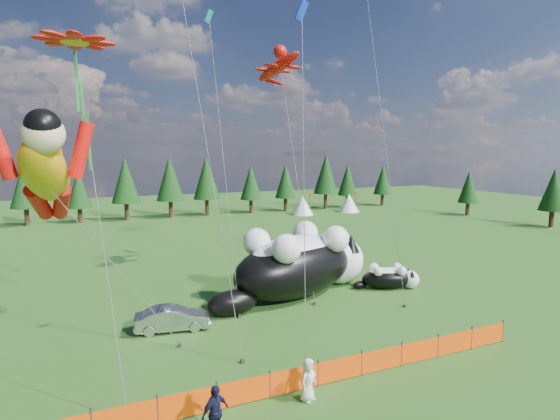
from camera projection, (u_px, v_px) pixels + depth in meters
name	position (u px, v px, depth m)	size (l,w,h in m)	color
ground	(265.00, 358.00, 19.15)	(160.00, 160.00, 0.00)	#0D3309
safety_fence	(294.00, 380.00, 16.36)	(22.06, 0.06, 1.10)	#262626
tree_line	(142.00, 190.00, 59.47)	(90.00, 4.00, 8.00)	black
festival_tents	(231.00, 209.00, 59.67)	(50.00, 3.20, 2.80)	white
cat_large	(301.00, 262.00, 27.60)	(11.91, 7.00, 4.43)	black
cat_small	(390.00, 277.00, 29.01)	(4.31, 2.68, 1.62)	black
car	(173.00, 319.00, 22.12)	(1.30, 3.74, 1.23)	#B2B2B7
spectator_c	(215.00, 413.00, 13.60)	(1.05, 0.54, 1.79)	black
spectator_e	(308.00, 380.00, 15.79)	(0.77, 0.50, 1.58)	silver
superhero_kite	(45.00, 172.00, 14.22)	(7.17, 5.97, 11.36)	#DA9D0B
gecko_kite	(278.00, 67.00, 32.59)	(5.16, 12.41, 17.69)	red
flower_kite	(75.00, 45.00, 17.66)	(3.23, 7.25, 14.45)	red
diamond_kite_c	(302.00, 25.00, 18.45)	(1.34, 2.59, 15.75)	#0E33D4
diamond_kite_d	(210.00, 28.00, 28.08)	(1.04, 7.68, 19.13)	#0C8496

